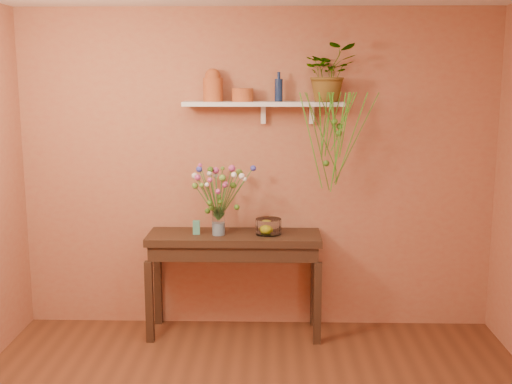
% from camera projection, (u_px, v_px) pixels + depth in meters
% --- Properties ---
extents(room, '(4.04, 4.04, 2.70)m').
position_uv_depth(room, '(249.00, 225.00, 3.44)').
color(room, brown).
rests_on(room, ground).
extents(sideboard, '(1.42, 0.46, 0.86)m').
position_uv_depth(sideboard, '(234.00, 249.00, 5.28)').
color(sideboard, '#372416').
rests_on(sideboard, ground).
extents(wall_shelf, '(1.30, 0.24, 0.19)m').
position_uv_depth(wall_shelf, '(264.00, 104.00, 5.18)').
color(wall_shelf, white).
rests_on(wall_shelf, room).
extents(terracotta_jug, '(0.21, 0.21, 0.27)m').
position_uv_depth(terracotta_jug, '(213.00, 86.00, 5.18)').
color(terracotta_jug, '#AA5726').
rests_on(terracotta_jug, wall_shelf).
extents(terracotta_pot, '(0.19, 0.19, 0.11)m').
position_uv_depth(terracotta_pot, '(243.00, 95.00, 5.18)').
color(terracotta_pot, '#AA5726').
rests_on(terracotta_pot, wall_shelf).
extents(blue_bottle, '(0.08, 0.08, 0.24)m').
position_uv_depth(blue_bottle, '(279.00, 90.00, 5.17)').
color(blue_bottle, '#122247').
rests_on(blue_bottle, wall_shelf).
extents(spider_plant, '(0.46, 0.42, 0.46)m').
position_uv_depth(spider_plant, '(329.00, 73.00, 5.11)').
color(spider_plant, '#3C681C').
rests_on(spider_plant, wall_shelf).
extents(plant_fronds, '(0.62, 0.39, 0.80)m').
position_uv_depth(plant_fronds, '(334.00, 133.00, 5.04)').
color(plant_fronds, '#3C681C').
rests_on(plant_fronds, wall_shelf).
extents(glass_vase, '(0.11, 0.11, 0.22)m').
position_uv_depth(glass_vase, '(218.00, 224.00, 5.21)').
color(glass_vase, white).
rests_on(glass_vase, sideboard).
extents(bouquet, '(0.53, 0.45, 0.46)m').
position_uv_depth(bouquet, '(219.00, 184.00, 5.15)').
color(bouquet, '#386B28').
rests_on(bouquet, glass_vase).
extents(glass_bowl, '(0.21, 0.21, 0.13)m').
position_uv_depth(glass_bowl, '(268.00, 227.00, 5.24)').
color(glass_bowl, white).
rests_on(glass_bowl, sideboard).
extents(lemon, '(0.08, 0.08, 0.08)m').
position_uv_depth(lemon, '(267.00, 229.00, 5.24)').
color(lemon, yellow).
rests_on(lemon, glass_bowl).
extents(carton, '(0.06, 0.04, 0.11)m').
position_uv_depth(carton, '(196.00, 227.00, 5.24)').
color(carton, teal).
rests_on(carton, sideboard).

